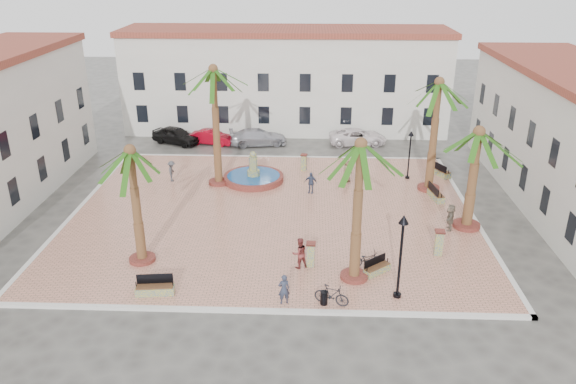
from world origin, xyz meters
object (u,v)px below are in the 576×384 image
at_px(bicycle_a, 367,259).
at_px(pedestrian_fountain_b, 311,183).
at_px(pedestrian_east, 450,217).
at_px(bollard_n, 304,162).
at_px(fountain, 254,177).
at_px(bollard_se, 311,254).
at_px(cyclist_a, 284,289).
at_px(pedestrian_fountain_a, 347,170).
at_px(bench_s, 155,289).
at_px(bicycle_b, 332,295).
at_px(bollard_e, 439,242).
at_px(pedestrian_north, 172,171).
at_px(car_white, 358,137).
at_px(car_black, 176,135).
at_px(palm_e, 477,146).
at_px(bench_e, 436,195).
at_px(lamppost_s, 402,242).
at_px(palm_nw, 214,81).
at_px(palm_sw, 131,164).
at_px(car_red, 212,137).
at_px(bench_se, 377,269).
at_px(litter_bin, 324,298).
at_px(cyclist_b, 300,253).
at_px(bench_ne, 440,172).
at_px(car_silver, 258,137).
at_px(lamppost_e, 410,146).
at_px(palm_s, 360,160).

bearing_deg(bicycle_a, pedestrian_fountain_b, 3.74).
bearing_deg(pedestrian_east, bollard_n, -124.18).
relative_size(fountain, bollard_se, 3.18).
bearing_deg(cyclist_a, pedestrian_fountain_a, -120.97).
distance_m(bench_s, pedestrian_fountain_a, 18.67).
bearing_deg(bicycle_b, pedestrian_east, -22.73).
height_order(bollard_e, pedestrian_north, pedestrian_north).
bearing_deg(car_white, car_black, 86.31).
relative_size(palm_e, car_black, 1.45).
height_order(bench_e, lamppost_s, lamppost_s).
xyz_separation_m(lamppost_s, bicycle_b, (-3.28, -0.79, -2.51)).
relative_size(palm_nw, palm_sw, 1.30).
distance_m(bench_s, bicycle_b, 8.77).
bearing_deg(bollard_se, pedestrian_fountain_b, 90.17).
xyz_separation_m(car_black, car_red, (3.24, -0.04, -0.12)).
bearing_deg(bench_se, bollard_n, 65.31).
xyz_separation_m(bollard_e, pedestrian_east, (1.34, 3.16, 0.06)).
bearing_deg(bench_e, pedestrian_north, 72.16).
distance_m(litter_bin, cyclist_b, 3.68).
bearing_deg(car_white, palm_sw, 142.88).
xyz_separation_m(bench_ne, cyclist_a, (-11.16, -17.57, 0.51)).
relative_size(bollard_se, bicycle_b, 0.81).
xyz_separation_m(litter_bin, car_black, (-12.82, 24.96, 0.27)).
height_order(palm_nw, pedestrian_east, palm_nw).
height_order(bench_se, pedestrian_fountain_a, pedestrian_fountain_a).
bearing_deg(litter_bin, pedestrian_east, 46.59).
bearing_deg(pedestrian_east, cyclist_b, -48.48).
height_order(bollard_se, pedestrian_east, pedestrian_east).
height_order(pedestrian_fountain_b, car_silver, pedestrian_fountain_b).
bearing_deg(pedestrian_east, car_white, -152.38).
bearing_deg(lamppost_e, fountain, -175.25).
bearing_deg(litter_bin, bench_ne, 62.29).
xyz_separation_m(palm_s, car_white, (1.88, 22.92, -6.00)).
distance_m(palm_sw, bicycle_a, 13.44).
xyz_separation_m(bench_ne, car_silver, (-14.63, 7.27, 0.30)).
height_order(lamppost_s, car_silver, lamppost_s).
bearing_deg(bench_e, car_white, 9.66).
xyz_separation_m(palm_s, bollard_n, (-2.85, 15.76, -5.87)).
bearing_deg(lamppost_e, bollard_n, 169.90).
xyz_separation_m(pedestrian_fountain_b, car_silver, (-4.72, 11.09, -0.19)).
relative_size(cyclist_a, bicycle_b, 0.91).
distance_m(lamppost_e, bollard_n, 8.19).
distance_m(bench_se, litter_bin, 4.16).
bearing_deg(bench_se, palm_e, 3.06).
bearing_deg(palm_s, bench_e, 59.03).
distance_m(bench_e, pedestrian_fountain_a, 6.72).
xyz_separation_m(bollard_se, cyclist_b, (-0.60, -0.20, 0.15)).
relative_size(bollard_se, car_white, 0.28).
bearing_deg(car_red, car_white, -75.80).
distance_m(palm_sw, palm_e, 19.59).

